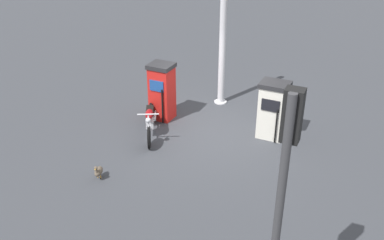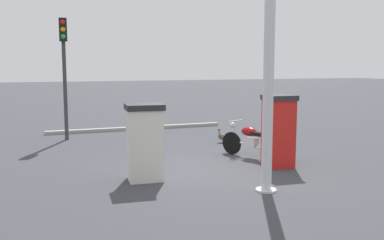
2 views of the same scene
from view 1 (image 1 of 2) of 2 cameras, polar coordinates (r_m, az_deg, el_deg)
name	(u,v)px [view 1 (image 1 of 2)]	position (r m, az deg, el deg)	size (l,w,h in m)	color
ground_plane	(210,133)	(12.08, 2.42, -1.74)	(120.00, 120.00, 0.00)	#383A3F
fuel_pump_near	(162,91)	(12.56, -4.02, 3.83)	(0.72, 0.75, 1.71)	red
fuel_pump_far	(273,110)	(11.74, 10.70, 1.35)	(0.73, 0.83, 1.61)	silver
motorcycle_near_pump	(150,120)	(11.81, -5.62, -0.02)	(1.88, 0.91, 0.94)	black
wandering_duck	(98,171)	(10.34, -12.33, -6.67)	(0.42, 0.25, 0.43)	brown
roadside_traffic_light	(284,177)	(5.81, 12.14, -7.43)	(0.38, 0.25, 3.87)	#38383A
canopy_support_pole	(223,39)	(13.14, 4.09, 10.75)	(0.40, 0.40, 4.39)	silver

